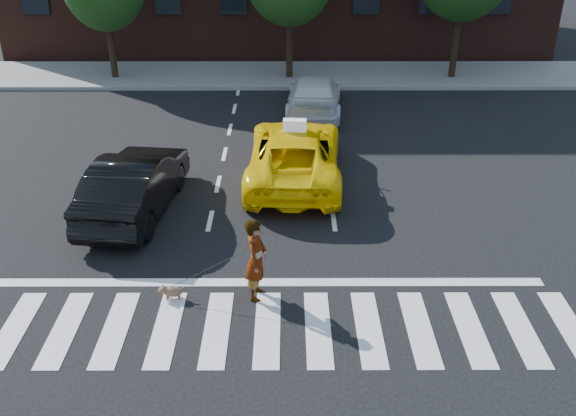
{
  "coord_description": "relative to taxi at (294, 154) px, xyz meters",
  "views": [
    {
      "loc": [
        0.38,
        -10.08,
        8.01
      ],
      "look_at": [
        0.41,
        3.03,
        1.1
      ],
      "focal_mm": 40.0,
      "sensor_mm": 36.0,
      "label": 1
    }
  ],
  "objects": [
    {
      "name": "sidewalk_far",
      "position": [
        -0.61,
        10.5,
        -0.71
      ],
      "size": [
        30.0,
        4.0,
        0.15
      ],
      "primitive_type": "cube",
      "color": "slate",
      "rests_on": "ground"
    },
    {
      "name": "black_sedan",
      "position": [
        -4.19,
        -2.04,
        0.01
      ],
      "size": [
        2.22,
        4.98,
        1.59
      ],
      "primitive_type": "imported",
      "rotation": [
        0.0,
        0.0,
        3.03
      ],
      "color": "black",
      "rests_on": "ground"
    },
    {
      "name": "woman",
      "position": [
        -0.86,
        -5.9,
        0.13
      ],
      "size": [
        0.56,
        0.74,
        1.83
      ],
      "primitive_type": "imported",
      "rotation": [
        0.0,
        0.0,
        1.38
      ],
      "color": "#999999",
      "rests_on": "ground"
    },
    {
      "name": "stop_line",
      "position": [
        -0.61,
        -5.4,
        -0.78
      ],
      "size": [
        12.0,
        0.3,
        0.01
      ],
      "primitive_type": "cube",
      "color": "silver",
      "rests_on": "ground"
    },
    {
      "name": "white_suv",
      "position": [
        0.79,
        5.71,
        -0.09
      ],
      "size": [
        2.27,
        4.91,
        1.39
      ],
      "primitive_type": "imported",
      "rotation": [
        0.0,
        0.0,
        3.07
      ],
      "color": "silver",
      "rests_on": "ground"
    },
    {
      "name": "crosswalk",
      "position": [
        -0.61,
        -7.0,
        -0.78
      ],
      "size": [
        13.0,
        2.4,
        0.01
      ],
      "primitive_type": "cube",
      "color": "silver",
      "rests_on": "ground"
    },
    {
      "name": "ground",
      "position": [
        -0.61,
        -7.0,
        -0.78
      ],
      "size": [
        120.0,
        120.0,
        0.0
      ],
      "primitive_type": "plane",
      "color": "black",
      "rests_on": "ground"
    },
    {
      "name": "taxi",
      "position": [
        0.0,
        0.0,
        0.0
      ],
      "size": [
        2.84,
        5.74,
        1.57
      ],
      "primitive_type": "imported",
      "rotation": [
        0.0,
        0.0,
        3.1
      ],
      "color": "yellow",
      "rests_on": "ground"
    },
    {
      "name": "taxi_sign",
      "position": [
        0.0,
        -0.2,
        0.94
      ],
      "size": [
        0.66,
        0.31,
        0.32
      ],
      "primitive_type": "cube",
      "rotation": [
        0.0,
        0.0,
        3.1
      ],
      "color": "white",
      "rests_on": "taxi"
    },
    {
      "name": "dog",
      "position": [
        -2.67,
        -5.99,
        -0.59
      ],
      "size": [
        0.57,
        0.26,
        0.33
      ],
      "rotation": [
        0.0,
        0.0,
        0.11
      ],
      "color": "#8A6346",
      "rests_on": "ground"
    }
  ]
}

